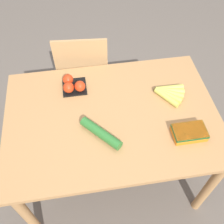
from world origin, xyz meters
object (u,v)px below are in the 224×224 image
Objects in this scene: tomato_pack at (73,85)px; cucumber_near at (101,133)px; chair at (84,76)px; banana_bunch at (168,93)px; carrot_bag at (189,132)px.

tomato_pack is 0.41m from cucumber_near.
chair reaches higher than banana_bunch.
cucumber_near is (0.05, -0.79, 0.32)m from chair.
tomato_pack is at bearing 166.21° from banana_bunch.
cucumber_near is at bearing 171.64° from carrot_bag.
tomato_pack is 0.64× the size of cucumber_near.
tomato_pack reaches higher than banana_bunch.
banana_bunch is 1.04× the size of carrot_bag.
chair is 0.81m from banana_bunch.
chair is 0.52m from tomato_pack.
chair is at bearing 133.34° from banana_bunch.
carrot_bag is (0.63, -0.46, -0.01)m from tomato_pack.
chair is 5.02× the size of carrot_bag.
cucumber_near is (0.13, -0.39, -0.01)m from tomato_pack.
banana_bunch is 0.32m from carrot_bag.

